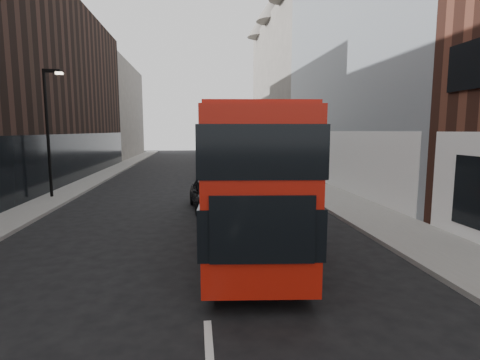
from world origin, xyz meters
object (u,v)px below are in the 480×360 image
object	(u,v)px
street_lamp	(49,124)
red_bus	(249,171)
grey_bus	(229,145)
car_b	(211,170)
car_a	(210,194)
car_c	(234,167)

from	to	relation	value
street_lamp	red_bus	size ratio (longest dim) A/B	0.63
grey_bus	red_bus	bearing A→B (deg)	-86.45
car_b	car_a	bearing A→B (deg)	-90.27
red_bus	car_a	world-z (taller)	red_bus
red_bus	car_a	bearing A→B (deg)	106.53
red_bus	car_a	xyz separation A→B (m)	(-1.11, 5.56, -1.70)
grey_bus	car_b	xyz separation A→B (m)	(-3.10, -18.38, -1.34)
grey_bus	car_b	bearing A→B (deg)	-92.06
car_a	car_b	bearing A→B (deg)	81.70
red_bus	street_lamp	bearing A→B (deg)	141.75
car_c	car_b	bearing A→B (deg)	-154.21
car_b	red_bus	bearing A→B (deg)	-85.85
car_a	car_c	distance (m)	13.03
street_lamp	car_c	bearing A→B (deg)	39.04
grey_bus	car_a	bearing A→B (deg)	-89.26
street_lamp	car_a	world-z (taller)	street_lamp
red_bus	car_b	distance (m)	17.43
street_lamp	red_bus	world-z (taller)	street_lamp
car_c	car_a	bearing A→B (deg)	-103.02
car_b	car_c	distance (m)	2.21
street_lamp	grey_bus	xyz separation A→B (m)	(12.30, 26.38, -2.13)
car_a	car_b	xyz separation A→B (m)	(0.48, 11.76, -0.06)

